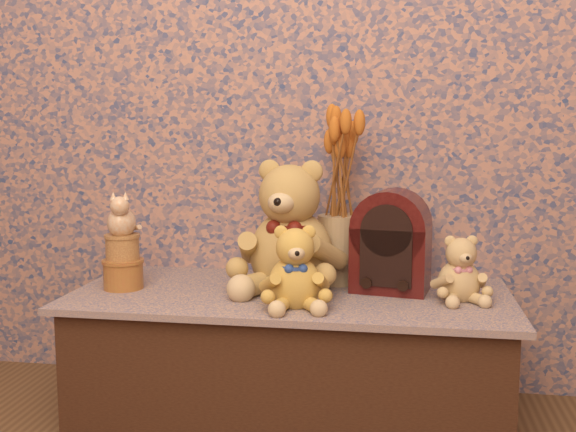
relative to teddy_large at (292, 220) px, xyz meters
name	(u,v)px	position (x,y,z in m)	size (l,w,h in m)	color
display_shelf	(291,354)	(0.00, -0.04, -0.41)	(1.32, 0.60, 0.39)	#3A4478
teddy_large	(292,220)	(0.00, 0.00, 0.00)	(0.34, 0.40, 0.43)	#AE8B43
teddy_medium	(295,263)	(0.04, -0.20, -0.09)	(0.20, 0.23, 0.25)	#C88838
teddy_small	(460,265)	(0.50, -0.06, -0.11)	(0.16, 0.19, 0.20)	tan
cathedral_radio	(391,240)	(0.30, 0.03, -0.06)	(0.23, 0.16, 0.31)	#3D0B0B
ceramic_vase	(338,249)	(0.13, 0.11, -0.10)	(0.13, 0.13, 0.22)	tan
dried_stalks	(339,150)	(0.13, 0.11, 0.21)	(0.22, 0.22, 0.41)	#C4631F
biscuit_tin_lower	(123,275)	(-0.51, -0.08, -0.17)	(0.12, 0.12, 0.09)	#B29434
biscuit_tin_upper	(122,248)	(-0.51, -0.08, -0.09)	(0.10, 0.10, 0.08)	tan
cat_figurine	(121,213)	(-0.51, -0.08, 0.02)	(0.10, 0.11, 0.14)	silver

